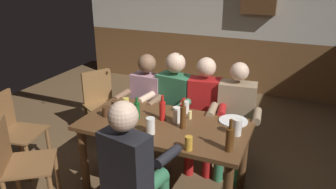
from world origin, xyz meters
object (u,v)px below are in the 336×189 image
object	(u,v)px
person_3	(235,114)
pint_glass_1	(151,126)
person_0	(145,99)
chair_empty_near_left	(13,130)
pint_glass_3	(124,123)
dining_table	(164,134)
person_2	(204,108)
pint_glass_0	(115,107)
table_candle	(190,115)
bottle_0	(183,117)
bottle_3	(162,110)
bottle_1	(230,139)
person_4	(132,164)
bottle_2	(137,110)
chair_empty_near_right	(19,163)
pint_glass_7	(106,111)
pint_glass_8	(189,143)
plate_0	(233,121)
pint_glass_6	(237,127)
pint_glass_2	(177,115)
pint_glass_4	(186,107)
chair_empty_far_end	(102,102)
pint_glass_5	(126,103)

from	to	relation	value
person_3	pint_glass_1	world-z (taller)	person_3
person_0	pint_glass_1	distance (m)	1.02
chair_empty_near_left	pint_glass_3	xyz separation A→B (m)	(1.37, 0.05, 0.34)
dining_table	person_0	distance (m)	0.84
person_2	pint_glass_3	world-z (taller)	person_2
chair_empty_near_left	pint_glass_0	world-z (taller)	chair_empty_near_left
table_candle	bottle_0	size ratio (longest dim) A/B	0.29
bottle_3	bottle_1	bearing A→B (deg)	-22.76
person_4	bottle_0	size ratio (longest dim) A/B	4.47
person_2	bottle_2	distance (m)	0.81
chair_empty_near_right	chair_empty_near_left	distance (m)	0.70
dining_table	chair_empty_near_right	distance (m)	1.34
bottle_0	pint_glass_7	xyz separation A→B (m)	(-0.79, -0.06, -0.06)
pint_glass_8	bottle_2	bearing A→B (deg)	151.76
bottle_2	pint_glass_7	xyz separation A→B (m)	(-0.30, -0.08, -0.04)
chair_empty_near_left	person_3	bearing A→B (deg)	102.68
bottle_1	bottle_3	world-z (taller)	bottle_1
chair_empty_near_left	pint_glass_8	size ratio (longest dim) A/B	7.33
pint_glass_0	plate_0	bearing A→B (deg)	13.44
dining_table	bottle_0	size ratio (longest dim) A/B	5.72
bottle_1	pint_glass_8	distance (m)	0.33
chair_empty_near_left	pint_glass_8	bearing A→B (deg)	78.03
pint_glass_0	pint_glass_6	distance (m)	1.23
person_0	pint_glass_2	bearing A→B (deg)	139.76
dining_table	person_2	size ratio (longest dim) A/B	1.30
table_candle	pint_glass_7	distance (m)	0.83
chair_empty_near_left	bottle_3	distance (m)	1.69
person_3	bottle_3	world-z (taller)	person_3
dining_table	chair_empty_near_right	world-z (taller)	chair_empty_near_right
pint_glass_1	pint_glass_4	distance (m)	0.55
chair_empty_near_right	chair_empty_far_end	world-z (taller)	same
table_candle	bottle_0	distance (m)	0.22
person_0	pint_glass_2	world-z (taller)	person_0
chair_empty_far_end	chair_empty_near_right	bearing A→B (deg)	34.76
person_0	pint_glass_5	xyz separation A→B (m)	(0.02, -0.46, 0.14)
chair_empty_near_right	table_candle	bearing A→B (deg)	91.81
table_candle	pint_glass_7	xyz separation A→B (m)	(-0.78, -0.28, 0.01)
chair_empty_near_right	pint_glass_8	size ratio (longest dim) A/B	7.33
person_3	chair_empty_near_left	size ratio (longest dim) A/B	1.38
person_2	chair_empty_far_end	bearing A→B (deg)	-13.07
person_2	pint_glass_1	size ratio (longest dim) A/B	8.18
bottle_3	chair_empty_near_right	bearing A→B (deg)	-142.01
chair_empty_near_right	pint_glass_8	bearing A→B (deg)	70.65
plate_0	pint_glass_6	bearing A→B (deg)	-70.93
pint_glass_6	pint_glass_8	distance (m)	0.51
pint_glass_2	pint_glass_4	size ratio (longest dim) A/B	1.26
person_4	bottle_2	xyz separation A→B (m)	(-0.30, 0.65, 0.14)
person_3	pint_glass_3	bearing A→B (deg)	41.66
pint_glass_1	pint_glass_8	size ratio (longest dim) A/B	1.25
dining_table	plate_0	xyz separation A→B (m)	(0.59, 0.30, 0.12)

